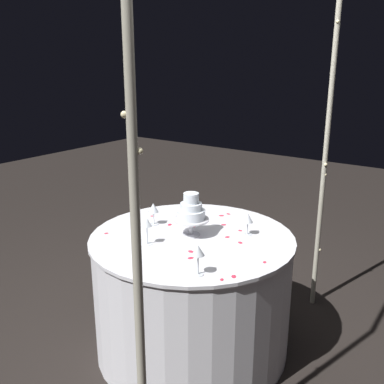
{
  "coord_description": "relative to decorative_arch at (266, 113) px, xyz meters",
  "views": [
    {
      "loc": [
        2.03,
        1.45,
        1.82
      ],
      "look_at": [
        0.0,
        0.0,
        1.07
      ],
      "focal_mm": 40.72,
      "sensor_mm": 36.0,
      "label": 1
    }
  ],
  "objects": [
    {
      "name": "wine_glass_3",
      "position": [
        0.26,
        -0.6,
        -0.66
      ],
      "size": [
        0.06,
        0.06,
        0.17
      ],
      "color": "silver",
      "rests_on": "main_table"
    },
    {
      "name": "rose_petal_12",
      "position": [
        -0.27,
        -0.4,
        -0.78
      ],
      "size": [
        0.04,
        0.04,
        0.0
      ],
      "primitive_type": "ellipsoid",
      "rotation": [
        0.0,
        0.0,
        2.26
      ],
      "color": "#E02D47",
      "rests_on": "main_table"
    },
    {
      "name": "wine_glass_2",
      "position": [
        -0.22,
        -0.19,
        -0.68
      ],
      "size": [
        0.06,
        0.06,
        0.14
      ],
      "color": "silver",
      "rests_on": "main_table"
    },
    {
      "name": "wine_glass_0",
      "position": [
        0.4,
        -0.14,
        -0.66
      ],
      "size": [
        0.07,
        0.07,
        0.16
      ],
      "color": "silver",
      "rests_on": "main_table"
    },
    {
      "name": "rose_petal_8",
      "position": [
        -0.23,
        -0.74,
        -0.78
      ],
      "size": [
        0.04,
        0.03,
        0.0
      ],
      "primitive_type": "ellipsoid",
      "rotation": [
        0.0,
        0.0,
        3.4
      ],
      "color": "#E02D47",
      "rests_on": "main_table"
    },
    {
      "name": "rose_petal_6",
      "position": [
        0.28,
        -0.92,
        -0.78
      ],
      "size": [
        0.03,
        0.03,
        0.0
      ],
      "primitive_type": "ellipsoid",
      "rotation": [
        0.0,
        0.0,
        5.8
      ],
      "color": "#E02D47",
      "rests_on": "main_table"
    },
    {
      "name": "rose_petal_4",
      "position": [
        -0.07,
        -0.69,
        -0.78
      ],
      "size": [
        0.04,
        0.03,
        0.0
      ],
      "primitive_type": "ellipsoid",
      "rotation": [
        0.0,
        0.0,
        3.42
      ],
      "color": "#E02D47",
      "rests_on": "main_table"
    },
    {
      "name": "rose_petal_11",
      "position": [
        0.07,
        0.07,
        -0.78
      ],
      "size": [
        0.03,
        0.02,
        0.0
      ],
      "primitive_type": "ellipsoid",
      "rotation": [
        0.0,
        0.0,
        3.33
      ],
      "color": "#E02D47",
      "rests_on": "main_table"
    },
    {
      "name": "rose_petal_9",
      "position": [
        -0.48,
        -0.48,
        -0.78
      ],
      "size": [
        0.02,
        0.03,
        0.0
      ],
      "primitive_type": "ellipsoid",
      "rotation": [
        0.0,
        0.0,
        1.51
      ],
      "color": "#E02D47",
      "rests_on": "main_table"
    },
    {
      "name": "rose_petal_2",
      "position": [
        -0.32,
        -0.71,
        -0.78
      ],
      "size": [
        0.03,
        0.02,
        0.0
      ],
      "primitive_type": "ellipsoid",
      "rotation": [
        0.0,
        0.0,
        0.21
      ],
      "color": "#E02D47",
      "rests_on": "main_table"
    },
    {
      "name": "rose_petal_3",
      "position": [
        0.19,
        -0.33,
        -0.78
      ],
      "size": [
        0.03,
        0.04,
        0.0
      ],
      "primitive_type": "ellipsoid",
      "rotation": [
        0.0,
        0.0,
        1.51
      ],
      "color": "#E02D47",
      "rests_on": "main_table"
    },
    {
      "name": "main_table",
      "position": [
        0.0,
        -0.46,
        -1.17
      ],
      "size": [
        1.27,
        1.27,
        0.78
      ],
      "color": "white",
      "rests_on": "ground"
    },
    {
      "name": "ground_plane",
      "position": [
        0.0,
        -0.46,
        -1.57
      ],
      "size": [
        12.0,
        12.0,
        0.0
      ],
      "primitive_type": "plane",
      "color": "black"
    },
    {
      "name": "decorative_arch",
      "position": [
        0.0,
        0.0,
        0.0
      ],
      "size": [
        2.02,
        0.06,
        2.45
      ],
      "color": "#B7B29E",
      "rests_on": "ground"
    },
    {
      "name": "rose_petal_0",
      "position": [
        -0.25,
        -0.26,
        -0.78
      ],
      "size": [
        0.02,
        0.03,
        0.0
      ],
      "primitive_type": "ellipsoid",
      "rotation": [
        0.0,
        0.0,
        1.63
      ],
      "color": "#E02D47",
      "rests_on": "main_table"
    },
    {
      "name": "rose_petal_13",
      "position": [
        -0.13,
        -0.54,
        -0.78
      ],
      "size": [
        0.03,
        0.03,
        0.0
      ],
      "primitive_type": "ellipsoid",
      "rotation": [
        0.0,
        0.0,
        2.77
      ],
      "color": "#E02D47",
      "rests_on": "main_table"
    },
    {
      "name": "wine_glass_1",
      "position": [
        -0.01,
        -0.78,
        -0.67
      ],
      "size": [
        0.07,
        0.07,
        0.15
      ],
      "color": "silver",
      "rests_on": "main_table"
    },
    {
      "name": "tiered_cake",
      "position": [
        -0.01,
        -0.47,
        -0.63
      ],
      "size": [
        0.22,
        0.22,
        0.27
      ],
      "color": "silver",
      "rests_on": "main_table"
    },
    {
      "name": "rose_petal_15",
      "position": [
        -0.11,
        -0.27,
        -0.78
      ],
      "size": [
        0.04,
        0.04,
        0.0
      ],
      "primitive_type": "ellipsoid",
      "rotation": [
        0.0,
        0.0,
        5.75
      ],
      "color": "#E02D47",
      "rests_on": "main_table"
    },
    {
      "name": "rose_petal_7",
      "position": [
        -0.42,
        -0.51,
        -0.78
      ],
      "size": [
        0.04,
        0.05,
        0.0
      ],
      "primitive_type": "ellipsoid",
      "rotation": [
        0.0,
        0.0,
        2.18
      ],
      "color": "#E02D47",
      "rests_on": "main_table"
    },
    {
      "name": "rose_petal_16",
      "position": [
        0.31,
        0.02,
        -0.78
      ],
      "size": [
        0.04,
        0.04,
        0.0
      ],
      "primitive_type": "ellipsoid",
      "rotation": [
        0.0,
        0.0,
        0.52
      ],
      "color": "#E02D47",
      "rests_on": "main_table"
    },
    {
      "name": "rose_petal_14",
      "position": [
        -0.08,
        -0.16,
        -0.78
      ],
      "size": [
        0.03,
        0.04,
        0.0
      ],
      "primitive_type": "ellipsoid",
      "rotation": [
        0.0,
        0.0,
        1.2
      ],
      "color": "#E02D47",
      "rests_on": "main_table"
    },
    {
      "name": "rose_petal_1",
      "position": [
        -0.13,
        -0.89,
        -0.78
      ],
      "size": [
        0.03,
        0.03,
        0.0
      ],
      "primitive_type": "ellipsoid",
      "rotation": [
        0.0,
        0.0,
        5.52
      ],
      "color": "#E02D47",
      "rests_on": "main_table"
    },
    {
      "name": "rose_petal_5",
      "position": [
        0.37,
        -0.01,
        -0.78
      ],
      "size": [
        0.03,
        0.03,
        0.0
      ],
      "primitive_type": "ellipsoid",
      "rotation": [
        0.0,
        0.0,
        3.52
      ],
      "color": "#E02D47",
      "rests_on": "main_table"
    },
    {
      "name": "rose_petal_10",
      "position": [
        0.26,
        -0.28,
        -0.78
      ],
      "size": [
        0.04,
        0.04,
        0.0
      ],
      "primitive_type": "ellipsoid",
      "rotation": [
        0.0,
        0.0,
        2.71
      ],
      "color": "#E02D47",
      "rests_on": "main_table"
    }
  ]
}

